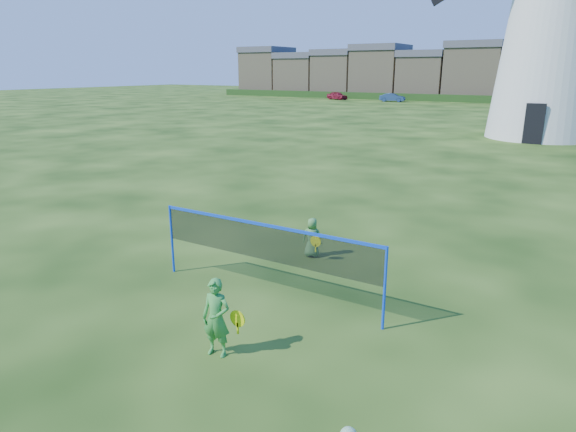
% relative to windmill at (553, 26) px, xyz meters
% --- Properties ---
extents(ground, '(220.00, 220.00, 0.00)m').
position_rel_windmill_xyz_m(ground, '(-2.03, -29.44, -7.05)').
color(ground, black).
rests_on(ground, ground).
extents(windmill, '(15.29, 6.71, 20.59)m').
position_rel_windmill_xyz_m(windmill, '(0.00, 0.00, 0.00)').
color(windmill, white).
rests_on(windmill, ground).
extents(badminton_net, '(5.05, 0.05, 1.55)m').
position_rel_windmill_xyz_m(badminton_net, '(-1.87, -29.76, -5.91)').
color(badminton_net, blue).
rests_on(badminton_net, ground).
extents(player_girl, '(0.68, 0.39, 1.30)m').
position_rel_windmill_xyz_m(player_girl, '(-1.32, -31.91, -6.41)').
color(player_girl, green).
rests_on(player_girl, ground).
extents(player_boy, '(0.63, 0.45, 0.97)m').
position_rel_windmill_xyz_m(player_boy, '(-2.17, -27.27, -6.57)').
color(player_boy, '#4B8842').
rests_on(player_boy, ground).
extents(terraced_houses, '(60.02, 8.40, 8.39)m').
position_rel_windmill_xyz_m(terraced_houses, '(-24.26, 42.56, -3.10)').
color(terraced_houses, tan).
rests_on(terraced_houses, ground).
extents(hedge, '(62.00, 0.80, 1.00)m').
position_rel_windmill_xyz_m(hedge, '(-24.03, 36.56, -6.55)').
color(hedge, '#193814').
rests_on(hedge, ground).
extents(car_left, '(3.79, 2.49, 1.20)m').
position_rel_windmill_xyz_m(car_left, '(-31.25, 33.19, -6.45)').
color(car_left, maroon).
rests_on(car_left, ground).
extents(car_right, '(3.71, 1.80, 1.17)m').
position_rel_windmill_xyz_m(car_right, '(-22.28, 32.73, -6.47)').
color(car_right, navy).
rests_on(car_right, ground).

